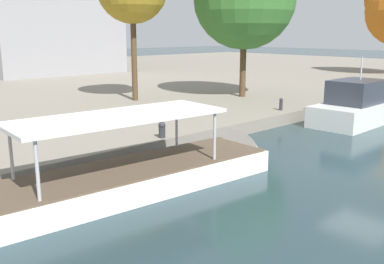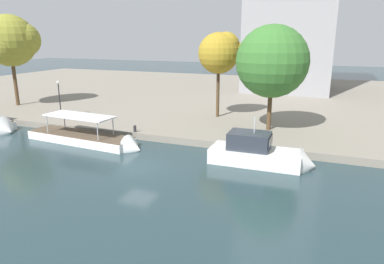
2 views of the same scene
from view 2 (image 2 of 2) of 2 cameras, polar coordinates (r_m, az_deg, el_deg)
name	(u,v)px [view 2 (image 2 of 2)]	position (r m, az deg, el deg)	size (l,w,h in m)	color
ground_plane	(138,168)	(27.53, -8.80, -5.80)	(220.00, 220.00, 0.00)	#23383D
dock_promenade	(242,96)	(58.65, 8.13, 5.80)	(120.00, 55.00, 0.66)	gray
tour_boat_1	(89,141)	(34.65, -16.30, -1.35)	(12.48, 3.58, 3.70)	white
motor_yacht_2	(263,156)	(28.30, 11.36, -3.85)	(8.15, 2.92, 4.76)	silver
mooring_bollard_0	(229,136)	(32.02, 6.05, -0.71)	(0.22, 0.22, 0.73)	#2D2D33
mooring_bollard_1	(135,128)	(35.16, -9.24, 0.61)	(0.32, 0.32, 0.71)	#2D2D33
lamp_post	(59,97)	(43.68, -20.67, 5.27)	(0.34, 0.34, 4.22)	black
tree_1	(222,52)	(40.73, 4.85, 12.83)	(4.88, 4.61, 9.66)	#4C3823
tree_2	(11,42)	(53.12, -27.21, 12.88)	(7.03, 7.04, 11.95)	#4C3823
tree_3	(272,63)	(35.37, 12.83, 10.80)	(7.02, 7.02, 10.30)	#4C3823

